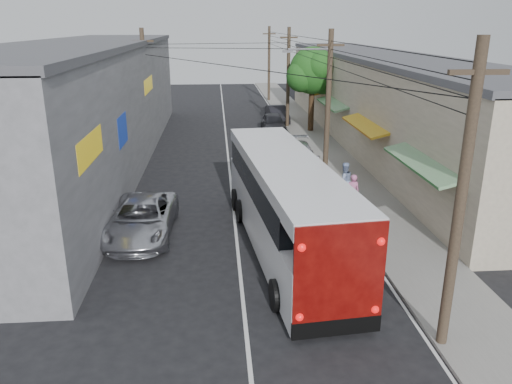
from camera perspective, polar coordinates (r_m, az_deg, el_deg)
The scene contains 13 objects.
ground at distance 15.39m, azimuth -1.36°, elevation -13.63°, with size 120.00×120.00×0.00m, color black.
sidewalk at distance 34.74m, azimuth 7.54°, elevation 4.92°, with size 3.00×80.00×0.12m, color slate.
building_right at distance 37.23m, azimuth 14.00°, elevation 10.30°, with size 7.09×40.00×6.25m.
building_left at distance 32.29m, azimuth -18.78°, elevation 9.56°, with size 7.20×36.00×7.25m.
utility_poles at distance 33.78m, azimuth 2.00°, elevation 11.70°, with size 11.80×45.28×8.00m.
street_tree at distance 39.89m, azimuth 6.57°, elevation 13.45°, with size 4.40×4.00×6.60m.
coach_bus at distance 18.80m, azimuth 3.31°, elevation -1.28°, with size 3.76×12.38×3.52m.
jeepney at distance 20.70m, azimuth -12.92°, elevation -2.96°, with size 2.52×5.46×1.52m, color silver.
parked_suv at distance 28.53m, azimuth 4.65°, elevation 3.68°, with size 2.44×6.01×1.74m, color #AAAAB3.
parked_car_mid at distance 39.96m, azimuth 2.00°, elevation 7.88°, with size 1.76×4.37×1.49m, color #2A2A30.
parked_car_far at distance 44.20m, azimuth 2.41°, elevation 8.88°, with size 1.52×4.36×1.44m, color black.
pedestrian_near at distance 23.07m, azimuth 10.98°, elevation -0.02°, with size 0.62×0.40×1.69m, color #C06597.
pedestrian_far at distance 24.51m, azimuth 10.03°, elevation 1.29°, with size 0.88×0.68×1.81m, color #92A7D5.
Camera 1 is at (-0.67, -12.99, 8.23)m, focal length 35.00 mm.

